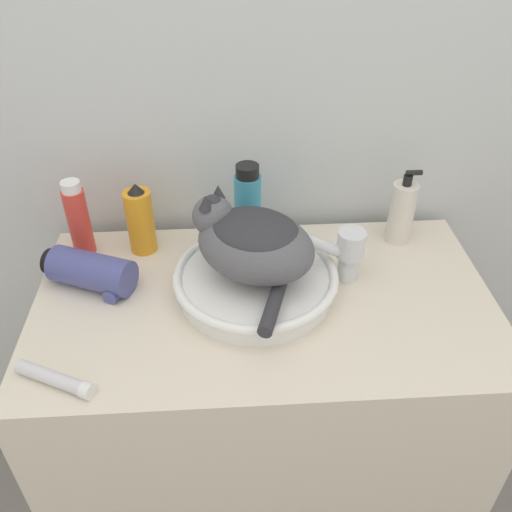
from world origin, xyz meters
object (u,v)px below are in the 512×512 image
faucet (346,251)px  spray_bottle_trigger (140,220)px  cat (252,241)px  mouthwash_bottle (248,208)px  cream_tube (56,379)px  soap_pump_bottle (402,212)px  hair_dryer (92,272)px  shampoo_bottle_tall (78,219)px

faucet → spray_bottle_trigger: size_ratio=0.84×
cat → mouthwash_bottle: size_ratio=1.63×
faucet → cream_tube: 0.62m
soap_pump_bottle → cream_tube: 0.82m
cream_tube → hair_dryer: size_ratio=0.72×
faucet → shampoo_bottle_tall: 0.60m
cat → cream_tube: bearing=65.4°
mouthwash_bottle → spray_bottle_trigger: 0.25m
hair_dryer → soap_pump_bottle: bearing=-146.8°
cat → soap_pump_bottle: (0.36, 0.17, -0.05)m
spray_bottle_trigger → cat: bearing=-34.2°
mouthwash_bottle → hair_dryer: 0.37m
cat → spray_bottle_trigger: 0.30m
soap_pump_bottle → spray_bottle_trigger: bearing=180.0°
spray_bottle_trigger → mouthwash_bottle: bearing=0.0°
cat → soap_pump_bottle: bearing=-122.6°
cat → hair_dryer: 0.35m
faucet → soap_pump_bottle: soap_pump_bottle is taller
spray_bottle_trigger → cream_tube: (-0.11, -0.40, -0.07)m
soap_pump_bottle → cream_tube: soap_pump_bottle is taller
faucet → hair_dryer: bearing=-10.1°
shampoo_bottle_tall → cream_tube: (0.02, -0.40, -0.08)m
cat → faucet: size_ratio=2.34×
faucet → hair_dryer: (-0.54, 0.01, -0.04)m
spray_bottle_trigger → shampoo_bottle_tall: (-0.14, 0.00, 0.01)m
faucet → mouthwash_bottle: bearing=-43.7°
cat → soap_pump_bottle: 0.40m
soap_pump_bottle → shampoo_bottle_tall: (-0.74, 0.00, 0.01)m
hair_dryer → cat: bearing=-163.6°
cat → spray_bottle_trigger: cat is taller
mouthwash_bottle → spray_bottle_trigger: size_ratio=1.21×
faucet → shampoo_bottle_tall: (-0.58, 0.14, 0.02)m
soap_pump_bottle → cat: bearing=-155.1°
shampoo_bottle_tall → mouthwash_bottle: bearing=0.0°
cream_tube → spray_bottle_trigger: bearing=74.1°
soap_pump_bottle → mouthwash_bottle: size_ratio=0.89×
mouthwash_bottle → hair_dryer: mouthwash_bottle is taller
faucet → shampoo_bottle_tall: size_ratio=0.80×
cat → faucet: (0.20, 0.03, -0.06)m
soap_pump_bottle → hair_dryer: bearing=-169.5°
cat → mouthwash_bottle: cat is taller
faucet → cat: bearing=-1.2°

